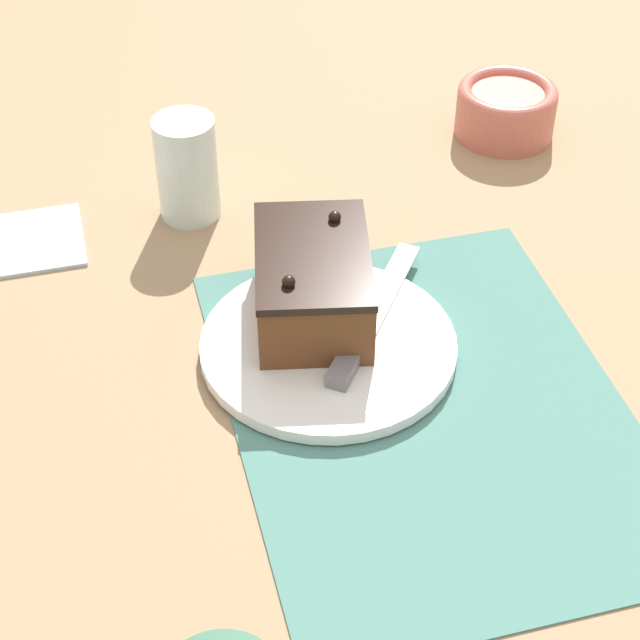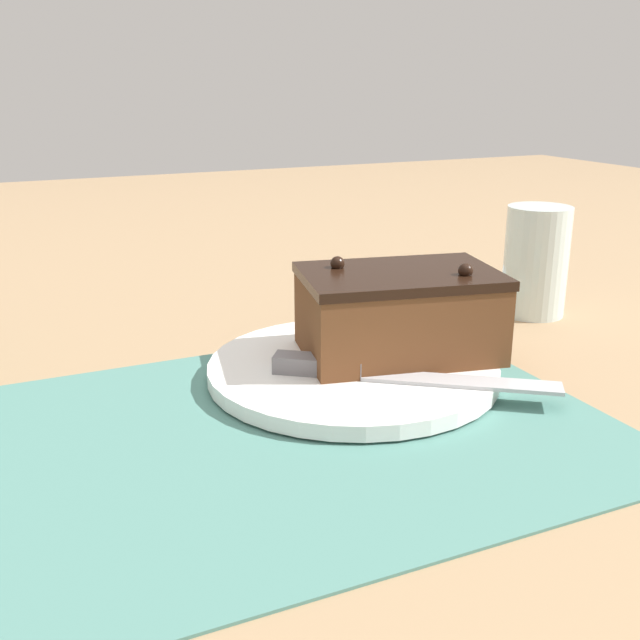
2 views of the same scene
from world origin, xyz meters
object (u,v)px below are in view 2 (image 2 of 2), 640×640
object	(u,v)px
chocolate_cake	(399,313)
serving_knife	(365,370)
drinking_glass	(536,261)
cake_plate	(353,369)

from	to	relation	value
chocolate_cake	serving_knife	world-z (taller)	chocolate_cake
chocolate_cake	serving_knife	xyz separation A→B (m)	(-0.05, -0.03, -0.03)
serving_knife	drinking_glass	bearing A→B (deg)	149.56
cake_plate	drinking_glass	bearing A→B (deg)	18.60
chocolate_cake	serving_knife	bearing A→B (deg)	-144.87
cake_plate	chocolate_cake	bearing A→B (deg)	4.25
chocolate_cake	cake_plate	bearing A→B (deg)	-175.75
serving_knife	drinking_glass	distance (m)	0.29
serving_knife	cake_plate	bearing A→B (deg)	-153.44
cake_plate	chocolate_cake	world-z (taller)	chocolate_cake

